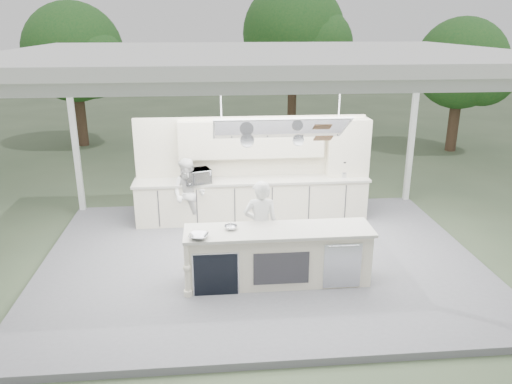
{
  "coord_description": "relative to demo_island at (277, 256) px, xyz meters",
  "views": [
    {
      "loc": [
        -0.86,
        -8.35,
        4.29
      ],
      "look_at": [
        -0.05,
        0.4,
        1.28
      ],
      "focal_mm": 35.0,
      "sensor_mm": 36.0,
      "label": 1
    }
  ],
  "objects": [
    {
      "name": "back_wall_unit",
      "position": [
        0.27,
        3.03,
        0.98
      ],
      "size": [
        5.05,
        0.48,
        2.25
      ],
      "color": "white",
      "rests_on": "stage_deck"
    },
    {
      "name": "stage_deck",
      "position": [
        -0.18,
        0.91,
        -0.54
      ],
      "size": [
        8.0,
        6.0,
        0.12
      ],
      "primitive_type": "cube",
      "color": "slate",
      "rests_on": "ground"
    },
    {
      "name": "sous_chef",
      "position": [
        -1.53,
        2.46,
        0.28
      ],
      "size": [
        0.9,
        0.81,
        1.52
      ],
      "primitive_type": "imported",
      "rotation": [
        0.0,
        0.0,
        -0.39
      ],
      "color": "white",
      "rests_on": "stage_deck"
    },
    {
      "name": "demo_island",
      "position": [
        0.0,
        0.0,
        0.0
      ],
      "size": [
        3.1,
        0.79,
        0.95
      ],
      "color": "white",
      "rests_on": "stage_deck"
    },
    {
      "name": "toaster_oven",
      "position": [
        -1.36,
        2.61,
        0.63
      ],
      "size": [
        0.64,
        0.53,
        0.3
      ],
      "primitive_type": "imported",
      "rotation": [
        0.0,
        0.0,
        0.33
      ],
      "color": "#ADB0B4",
      "rests_on": "back_counter"
    },
    {
      "name": "head_chef",
      "position": [
        -0.23,
        0.46,
        0.35
      ],
      "size": [
        0.61,
        0.41,
        1.65
      ],
      "primitive_type": "imported",
      "rotation": [
        0.0,
        0.0,
        3.12
      ],
      "color": "silver",
      "rests_on": "stage_deck"
    },
    {
      "name": "bowl_small",
      "position": [
        -0.76,
        0.08,
        0.51
      ],
      "size": [
        0.26,
        0.26,
        0.07
      ],
      "primitive_type": "imported",
      "rotation": [
        0.0,
        0.0,
        0.23
      ],
      "color": "silver",
      "rests_on": "demo_island"
    },
    {
      "name": "tent",
      "position": [
        -0.18,
        0.9,
        3.11
      ],
      "size": [
        8.2,
        6.2,
        3.86
      ],
      "color": "white",
      "rests_on": "ground"
    },
    {
      "name": "back_counter",
      "position": [
        -0.18,
        2.81,
        0.0
      ],
      "size": [
        5.08,
        0.72,
        0.95
      ],
      "color": "white",
      "rests_on": "stage_deck"
    },
    {
      "name": "tree_cluster",
      "position": [
        -0.34,
        10.68,
        2.69
      ],
      "size": [
        19.55,
        9.4,
        5.85
      ],
      "color": "#493524",
      "rests_on": "ground"
    },
    {
      "name": "bowl_large",
      "position": [
        -1.28,
        -0.24,
        0.51
      ],
      "size": [
        0.37,
        0.37,
        0.07
      ],
      "primitive_type": "imported",
      "rotation": [
        0.0,
        0.0,
        -0.27
      ],
      "color": "#ACAEB3",
      "rests_on": "demo_island"
    },
    {
      "name": "ground",
      "position": [
        -0.18,
        0.91,
        -0.6
      ],
      "size": [
        90.0,
        90.0,
        0.0
      ],
      "primitive_type": "plane",
      "color": "#4C5A3E",
      "rests_on": "ground"
    }
  ]
}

